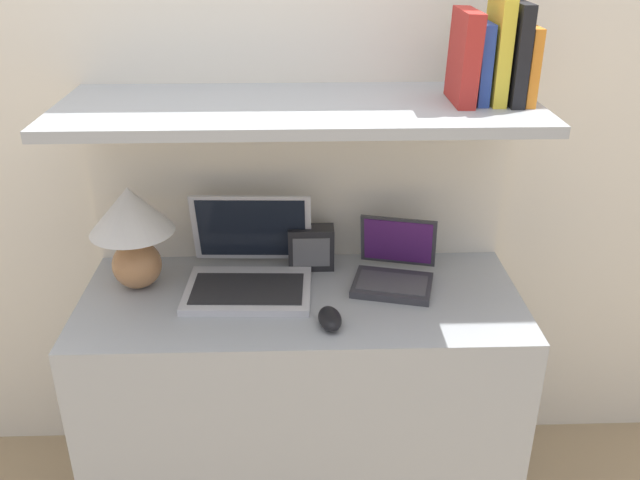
{
  "coord_description": "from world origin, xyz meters",
  "views": [
    {
      "loc": [
        0.0,
        -1.35,
        1.67
      ],
      "look_at": [
        0.05,
        0.25,
        0.9
      ],
      "focal_mm": 38.0,
      "sensor_mm": 36.0,
      "label": 1
    }
  ],
  "objects_px": {
    "book_black": "(513,53)",
    "book_blue": "(480,63)",
    "book_orange": "(525,64)",
    "laptop_large": "(248,270)",
    "laptop_small": "(393,270)",
    "book_yellow": "(496,51)",
    "table_lamp": "(131,225)",
    "router_box": "(310,248)",
    "book_red": "(463,57)",
    "computer_mouse": "(329,319)"
  },
  "relations": [
    {
      "from": "book_yellow",
      "to": "computer_mouse",
      "type": "bearing_deg",
      "value": -152.94
    },
    {
      "from": "book_orange",
      "to": "laptop_large",
      "type": "bearing_deg",
      "value": 179.57
    },
    {
      "from": "laptop_small",
      "to": "book_yellow",
      "type": "xyz_separation_m",
      "value": [
        0.22,
        -0.01,
        0.6
      ]
    },
    {
      "from": "book_orange",
      "to": "book_red",
      "type": "relative_size",
      "value": 0.84
    },
    {
      "from": "laptop_large",
      "to": "book_black",
      "type": "height_order",
      "value": "book_black"
    },
    {
      "from": "book_orange",
      "to": "book_red",
      "type": "xyz_separation_m",
      "value": [
        -0.16,
        0.0,
        0.02
      ]
    },
    {
      "from": "laptop_small",
      "to": "book_blue",
      "type": "relative_size",
      "value": 1.35
    },
    {
      "from": "book_red",
      "to": "book_yellow",
      "type": "bearing_deg",
      "value": -0.0
    },
    {
      "from": "book_black",
      "to": "router_box",
      "type": "bearing_deg",
      "value": 167.65
    },
    {
      "from": "router_box",
      "to": "book_blue",
      "type": "distance_m",
      "value": 0.7
    },
    {
      "from": "router_box",
      "to": "book_yellow",
      "type": "bearing_deg",
      "value": -13.45
    },
    {
      "from": "computer_mouse",
      "to": "book_yellow",
      "type": "height_order",
      "value": "book_yellow"
    },
    {
      "from": "laptop_small",
      "to": "book_orange",
      "type": "distance_m",
      "value": 0.65
    },
    {
      "from": "laptop_large",
      "to": "table_lamp",
      "type": "bearing_deg",
      "value": 178.68
    },
    {
      "from": "table_lamp",
      "to": "laptop_large",
      "type": "relative_size",
      "value": 0.84
    },
    {
      "from": "table_lamp",
      "to": "laptop_large",
      "type": "bearing_deg",
      "value": -1.32
    },
    {
      "from": "computer_mouse",
      "to": "book_yellow",
      "type": "xyz_separation_m",
      "value": [
        0.41,
        0.21,
        0.62
      ]
    },
    {
      "from": "table_lamp",
      "to": "book_yellow",
      "type": "relative_size",
      "value": 1.19
    },
    {
      "from": "book_black",
      "to": "book_blue",
      "type": "bearing_deg",
      "value": 180.0
    },
    {
      "from": "laptop_large",
      "to": "laptop_small",
      "type": "bearing_deg",
      "value": 0.19
    },
    {
      "from": "computer_mouse",
      "to": "book_blue",
      "type": "height_order",
      "value": "book_blue"
    },
    {
      "from": "book_black",
      "to": "table_lamp",
      "type": "bearing_deg",
      "value": 179.27
    },
    {
      "from": "book_black",
      "to": "book_blue",
      "type": "height_order",
      "value": "book_black"
    },
    {
      "from": "table_lamp",
      "to": "book_red",
      "type": "relative_size",
      "value": 1.34
    },
    {
      "from": "laptop_large",
      "to": "book_blue",
      "type": "height_order",
      "value": "book_blue"
    },
    {
      "from": "table_lamp",
      "to": "router_box",
      "type": "xyz_separation_m",
      "value": [
        0.49,
        0.1,
        -0.12
      ]
    },
    {
      "from": "book_blue",
      "to": "computer_mouse",
      "type": "bearing_deg",
      "value": -150.66
    },
    {
      "from": "table_lamp",
      "to": "router_box",
      "type": "height_order",
      "value": "table_lamp"
    },
    {
      "from": "table_lamp",
      "to": "book_blue",
      "type": "distance_m",
      "value": 1.0
    },
    {
      "from": "book_orange",
      "to": "book_yellow",
      "type": "relative_size",
      "value": 0.74
    },
    {
      "from": "table_lamp",
      "to": "laptop_small",
      "type": "xyz_separation_m",
      "value": [
        0.72,
        -0.01,
        -0.15
      ]
    },
    {
      "from": "book_blue",
      "to": "book_red",
      "type": "bearing_deg",
      "value": 180.0
    },
    {
      "from": "laptop_small",
      "to": "book_blue",
      "type": "bearing_deg",
      "value": -2.07
    },
    {
      "from": "table_lamp",
      "to": "laptop_large",
      "type": "xyz_separation_m",
      "value": [
        0.31,
        -0.01,
        -0.14
      ]
    },
    {
      "from": "table_lamp",
      "to": "book_yellow",
      "type": "xyz_separation_m",
      "value": [
        0.94,
        -0.01,
        0.46
      ]
    },
    {
      "from": "laptop_small",
      "to": "book_black",
      "type": "height_order",
      "value": "book_black"
    },
    {
      "from": "computer_mouse",
      "to": "book_red",
      "type": "height_order",
      "value": "book_red"
    },
    {
      "from": "laptop_large",
      "to": "laptop_small",
      "type": "height_order",
      "value": "laptop_large"
    },
    {
      "from": "book_black",
      "to": "book_blue",
      "type": "distance_m",
      "value": 0.08
    },
    {
      "from": "book_yellow",
      "to": "book_red",
      "type": "bearing_deg",
      "value": 180.0
    },
    {
      "from": "laptop_small",
      "to": "computer_mouse",
      "type": "bearing_deg",
      "value": -131.3
    },
    {
      "from": "laptop_large",
      "to": "book_orange",
      "type": "relative_size",
      "value": 1.91
    },
    {
      "from": "laptop_small",
      "to": "book_orange",
      "type": "relative_size",
      "value": 1.4
    },
    {
      "from": "book_yellow",
      "to": "book_blue",
      "type": "height_order",
      "value": "book_yellow"
    },
    {
      "from": "laptop_large",
      "to": "book_red",
      "type": "xyz_separation_m",
      "value": [
        0.55,
        -0.01,
        0.58
      ]
    },
    {
      "from": "laptop_small",
      "to": "book_yellow",
      "type": "relative_size",
      "value": 1.04
    },
    {
      "from": "laptop_large",
      "to": "laptop_small",
      "type": "xyz_separation_m",
      "value": [
        0.41,
        0.0,
        -0.01
      ]
    },
    {
      "from": "book_black",
      "to": "laptop_large",
      "type": "bearing_deg",
      "value": 179.54
    },
    {
      "from": "router_box",
      "to": "book_blue",
      "type": "xyz_separation_m",
      "value": [
        0.42,
        -0.11,
        0.55
      ]
    },
    {
      "from": "book_red",
      "to": "laptop_large",
      "type": "bearing_deg",
      "value": 179.44
    }
  ]
}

